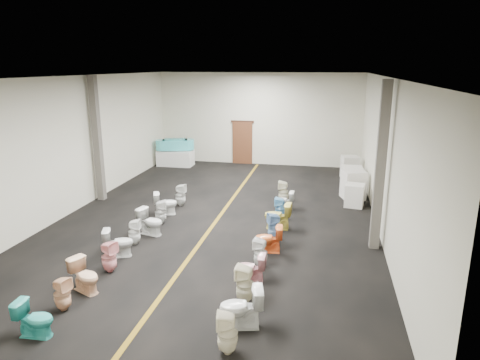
% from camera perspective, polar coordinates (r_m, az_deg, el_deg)
% --- Properties ---
extents(floor, '(16.00, 16.00, 0.00)m').
position_cam_1_polar(floor, '(14.14, -2.79, -4.92)').
color(floor, black).
rests_on(floor, ground).
extents(ceiling, '(16.00, 16.00, 0.00)m').
position_cam_1_polar(ceiling, '(13.30, -3.04, 13.62)').
color(ceiling, black).
rests_on(ceiling, ground).
extents(wall_back, '(10.00, 0.00, 10.00)m').
position_cam_1_polar(wall_back, '(21.29, 2.49, 8.09)').
color(wall_back, beige).
rests_on(wall_back, ground).
extents(wall_front, '(10.00, 0.00, 10.00)m').
position_cam_1_polar(wall_front, '(6.44, -21.11, -9.67)').
color(wall_front, beige).
rests_on(wall_front, ground).
extents(wall_left, '(0.00, 16.00, 16.00)m').
position_cam_1_polar(wall_left, '(15.54, -21.12, 4.50)').
color(wall_left, beige).
rests_on(wall_left, ground).
extents(wall_right, '(0.00, 16.00, 16.00)m').
position_cam_1_polar(wall_right, '(13.23, 18.60, 3.02)').
color(wall_right, beige).
rests_on(wall_right, ground).
extents(aisle_stripe, '(0.12, 15.60, 0.01)m').
position_cam_1_polar(aisle_stripe, '(14.14, -2.79, -4.91)').
color(aisle_stripe, '#7D5C12').
rests_on(aisle_stripe, floor).
extents(back_door, '(1.00, 0.10, 2.10)m').
position_cam_1_polar(back_door, '(21.55, 0.32, 4.97)').
color(back_door, '#562D19').
rests_on(back_door, floor).
extents(door_frame, '(1.15, 0.08, 0.10)m').
position_cam_1_polar(door_frame, '(21.40, 0.33, 7.79)').
color(door_frame, '#331C11').
rests_on(door_frame, back_door).
extents(column_left, '(0.25, 0.25, 4.50)m').
position_cam_1_polar(column_left, '(16.26, -18.51, 5.16)').
color(column_left, '#59544C').
rests_on(column_left, floor).
extents(column_right, '(0.25, 0.25, 4.50)m').
position_cam_1_polar(column_right, '(11.74, 18.21, 1.60)').
color(column_right, '#59544C').
rests_on(column_right, floor).
extents(display_table, '(1.73, 0.88, 0.76)m').
position_cam_1_polar(display_table, '(21.44, -8.59, 2.92)').
color(display_table, white).
rests_on(display_table, floor).
extents(bathtub, '(1.80, 1.03, 0.55)m').
position_cam_1_polar(bathtub, '(21.30, -8.66, 4.73)').
color(bathtub, '#46C5CB').
rests_on(bathtub, display_table).
extents(appliance_crate_a, '(0.72, 0.72, 0.80)m').
position_cam_1_polar(appliance_crate_a, '(15.57, 15.01, -1.99)').
color(appliance_crate_a, silver).
rests_on(appliance_crate_a, floor).
extents(appliance_crate_b, '(0.97, 0.97, 1.07)m').
position_cam_1_polar(appliance_crate_b, '(16.45, 14.87, -0.60)').
color(appliance_crate_b, silver).
rests_on(appliance_crate_b, floor).
extents(appliance_crate_c, '(0.85, 0.85, 0.92)m').
position_cam_1_polar(appliance_crate_c, '(17.68, 14.65, 0.25)').
color(appliance_crate_c, silver).
rests_on(appliance_crate_c, floor).
extents(appliance_crate_d, '(0.81, 0.81, 0.99)m').
position_cam_1_polar(appliance_crate_d, '(19.34, 14.43, 1.63)').
color(appliance_crate_d, silver).
rests_on(appliance_crate_d, floor).
extents(toilet_left_0, '(0.72, 0.43, 0.71)m').
position_cam_1_polar(toilet_left_0, '(9.02, -25.68, -16.34)').
color(toilet_left_0, teal).
rests_on(toilet_left_0, floor).
extents(toilet_left_1, '(0.40, 0.40, 0.73)m').
position_cam_1_polar(toilet_left_1, '(9.63, -22.62, -13.85)').
color(toilet_left_1, '#F0B78C').
rests_on(toilet_left_1, floor).
extents(toilet_left_2, '(0.85, 0.69, 0.76)m').
position_cam_1_polar(toilet_left_2, '(10.16, -19.95, -11.90)').
color(toilet_left_2, '#F9C197').
rests_on(toilet_left_2, floor).
extents(toilet_left_3, '(0.45, 0.45, 0.79)m').
position_cam_1_polar(toilet_left_3, '(10.86, -17.07, -9.75)').
color(toilet_left_3, pink).
rests_on(toilet_left_3, floor).
extents(toilet_left_4, '(0.85, 0.66, 0.76)m').
position_cam_1_polar(toilet_left_4, '(11.64, -15.91, -8.03)').
color(toilet_left_4, silver).
rests_on(toilet_left_4, floor).
extents(toilet_left_5, '(0.37, 0.36, 0.72)m').
position_cam_1_polar(toilet_left_5, '(12.29, -13.90, -6.73)').
color(toilet_left_5, white).
rests_on(toilet_left_5, floor).
extents(toilet_left_6, '(0.85, 0.61, 0.79)m').
position_cam_1_polar(toilet_left_6, '(12.86, -11.83, -5.46)').
color(toilet_left_6, silver).
rests_on(toilet_left_6, floor).
extents(toilet_left_7, '(0.45, 0.45, 0.77)m').
position_cam_1_polar(toilet_left_7, '(13.63, -10.54, -4.24)').
color(toilet_left_7, silver).
rests_on(toilet_left_7, floor).
extents(toilet_left_8, '(0.86, 0.67, 0.77)m').
position_cam_1_polar(toilet_left_8, '(14.46, -9.90, -3.08)').
color(toilet_left_8, white).
rests_on(toilet_left_8, floor).
extents(toilet_left_9, '(0.38, 0.38, 0.79)m').
position_cam_1_polar(toilet_left_9, '(15.23, -7.94, -2.01)').
color(toilet_left_9, silver).
rests_on(toilet_left_9, floor).
extents(toilet_right_0, '(0.42, 0.41, 0.79)m').
position_cam_1_polar(toilet_right_0, '(7.78, -1.68, -19.75)').
color(toilet_right_0, '#F3E9C9').
rests_on(toilet_right_0, floor).
extents(toilet_right_1, '(0.91, 0.64, 0.84)m').
position_cam_1_polar(toilet_right_1, '(8.39, 0.16, -16.66)').
color(toilet_right_1, white).
rests_on(toilet_right_1, floor).
extents(toilet_right_2, '(0.41, 0.40, 0.84)m').
position_cam_1_polar(toilet_right_2, '(9.16, 0.69, -13.73)').
color(toilet_right_2, '#ECE4C2').
rests_on(toilet_right_2, floor).
extents(toilet_right_3, '(0.71, 0.41, 0.71)m').
position_cam_1_polar(toilet_right_3, '(9.94, 1.39, -11.70)').
color(toilet_right_3, pink).
rests_on(toilet_right_3, floor).
extents(toilet_right_4, '(0.38, 0.38, 0.74)m').
position_cam_1_polar(toilet_right_4, '(10.67, 2.77, -9.68)').
color(toilet_right_4, white).
rests_on(toilet_right_4, floor).
extents(toilet_right_5, '(0.77, 0.49, 0.74)m').
position_cam_1_polar(toilet_right_5, '(11.47, 3.84, -7.84)').
color(toilet_right_5, orange).
rests_on(toilet_right_5, floor).
extents(toilet_right_6, '(0.49, 0.49, 0.81)m').
position_cam_1_polar(toilet_right_6, '(12.20, 4.60, -6.24)').
color(toilet_right_6, '#719CCB').
rests_on(toilet_right_6, floor).
extents(toilet_right_7, '(0.82, 0.49, 0.82)m').
position_cam_1_polar(toilet_right_7, '(13.05, 5.04, -4.79)').
color(toilet_right_7, '#D4C24E').
rests_on(toilet_right_7, floor).
extents(toilet_right_8, '(0.36, 0.36, 0.74)m').
position_cam_1_polar(toilet_right_8, '(13.83, 5.38, -3.82)').
color(toilet_right_8, '#76BCE9').
rests_on(toilet_right_8, floor).
extents(toilet_right_9, '(0.67, 0.39, 0.68)m').
position_cam_1_polar(toilet_right_9, '(14.74, 5.90, -2.76)').
color(toilet_right_9, silver).
rests_on(toilet_right_9, floor).
extents(toilet_right_10, '(0.38, 0.37, 0.81)m').
position_cam_1_polar(toilet_right_10, '(15.50, 5.83, -1.60)').
color(toilet_right_10, beige).
rests_on(toilet_right_10, floor).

